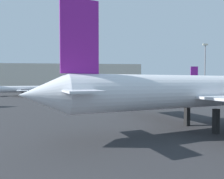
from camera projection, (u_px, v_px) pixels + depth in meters
airplane_at_gate at (209, 91)px, 23.18m from camera, size 38.56×27.62×12.02m
airplane_distant at (170, 87)px, 78.11m from camera, size 28.60×25.06×10.88m
airplane_far_left at (25, 89)px, 77.91m from camera, size 27.15×18.58×7.17m
light_mast_right at (205, 65)px, 99.16m from camera, size 2.40×0.50×23.10m
terminal_building at (67, 77)px, 132.70m from camera, size 90.55×22.34×15.66m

